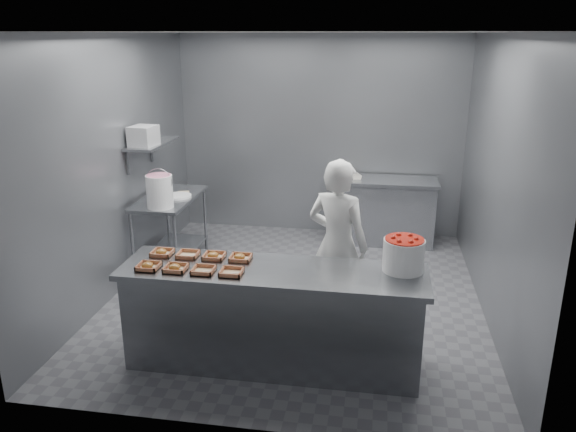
% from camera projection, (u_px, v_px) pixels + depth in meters
% --- Properties ---
extents(floor, '(4.50, 4.50, 0.00)m').
position_uv_depth(floor, '(296.00, 296.00, 6.26)').
color(floor, '#4C4C51').
rests_on(floor, ground).
extents(ceiling, '(4.50, 4.50, 0.00)m').
position_uv_depth(ceiling, '(297.00, 32.00, 5.39)').
color(ceiling, white).
rests_on(ceiling, wall_back).
extents(wall_back, '(4.00, 0.04, 2.80)m').
position_uv_depth(wall_back, '(320.00, 136.00, 7.94)').
color(wall_back, slate).
rests_on(wall_back, ground).
extents(wall_left, '(0.04, 4.50, 2.80)m').
position_uv_depth(wall_left, '(116.00, 167.00, 6.14)').
color(wall_left, slate).
rests_on(wall_left, ground).
extents(wall_right, '(0.04, 4.50, 2.80)m').
position_uv_depth(wall_right, '(497.00, 181.00, 5.52)').
color(wall_right, slate).
rests_on(wall_right, ground).
extents(service_counter, '(2.60, 0.70, 0.90)m').
position_uv_depth(service_counter, '(273.00, 317.00, 4.86)').
color(service_counter, slate).
rests_on(service_counter, ground).
extents(prep_table, '(0.60, 1.20, 0.90)m').
position_uv_depth(prep_table, '(171.00, 221.00, 6.90)').
color(prep_table, slate).
rests_on(prep_table, ground).
extents(back_counter, '(1.50, 0.60, 0.90)m').
position_uv_depth(back_counter, '(380.00, 210.00, 7.77)').
color(back_counter, slate).
rests_on(back_counter, ground).
extents(wall_shelf, '(0.35, 0.90, 0.03)m').
position_uv_depth(wall_shelf, '(152.00, 143.00, 6.62)').
color(wall_shelf, slate).
rests_on(wall_shelf, wall_left).
extents(tray_0, '(0.19, 0.18, 0.06)m').
position_uv_depth(tray_0, '(148.00, 266.00, 4.72)').
color(tray_0, tan).
rests_on(tray_0, service_counter).
extents(tray_1, '(0.19, 0.18, 0.06)m').
position_uv_depth(tray_1, '(175.00, 268.00, 4.69)').
color(tray_1, tan).
rests_on(tray_1, service_counter).
extents(tray_2, '(0.19, 0.18, 0.04)m').
position_uv_depth(tray_2, '(203.00, 270.00, 4.65)').
color(tray_2, tan).
rests_on(tray_2, service_counter).
extents(tray_3, '(0.19, 0.18, 0.04)m').
position_uv_depth(tray_3, '(231.00, 272.00, 4.61)').
color(tray_3, tan).
rests_on(tray_3, service_counter).
extents(tray_4, '(0.19, 0.18, 0.06)m').
position_uv_depth(tray_4, '(162.00, 252.00, 5.02)').
color(tray_4, tan).
rests_on(tray_4, service_counter).
extents(tray_5, '(0.19, 0.18, 0.04)m').
position_uv_depth(tray_5, '(188.00, 254.00, 4.98)').
color(tray_5, tan).
rests_on(tray_5, service_counter).
extents(tray_6, '(0.19, 0.18, 0.06)m').
position_uv_depth(tray_6, '(214.00, 256.00, 4.94)').
color(tray_6, tan).
rests_on(tray_6, service_counter).
extents(tray_7, '(0.19, 0.18, 0.06)m').
position_uv_depth(tray_7, '(240.00, 257.00, 4.90)').
color(tray_7, tan).
rests_on(tray_7, service_counter).
extents(worker, '(0.72, 0.60, 1.69)m').
position_uv_depth(worker, '(338.00, 245.00, 5.41)').
color(worker, white).
rests_on(worker, ground).
extents(strawberry_tub, '(0.34, 0.34, 0.28)m').
position_uv_depth(strawberry_tub, '(404.00, 254.00, 4.65)').
color(strawberry_tub, white).
rests_on(strawberry_tub, service_counter).
extents(glaze_bucket, '(0.31, 0.30, 0.46)m').
position_uv_depth(glaze_bucket, '(160.00, 191.00, 6.33)').
color(glaze_bucket, white).
rests_on(glaze_bucket, prep_table).
extents(bucket_lid, '(0.38, 0.38, 0.02)m').
position_uv_depth(bucket_lid, '(178.00, 196.00, 6.79)').
color(bucket_lid, white).
rests_on(bucket_lid, prep_table).
extents(rag, '(0.16, 0.15, 0.02)m').
position_uv_depth(rag, '(183.00, 193.00, 6.94)').
color(rag, '#CCB28C').
rests_on(rag, prep_table).
extents(appliance, '(0.30, 0.33, 0.22)m').
position_uv_depth(appliance, '(143.00, 136.00, 6.38)').
color(appliance, gray).
rests_on(appliance, wall_shelf).
extents(paper_stack, '(0.35, 0.29, 0.05)m').
position_uv_depth(paper_stack, '(349.00, 176.00, 7.69)').
color(paper_stack, silver).
rests_on(paper_stack, back_counter).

